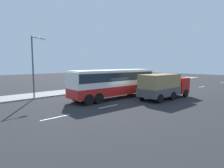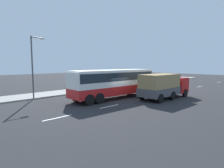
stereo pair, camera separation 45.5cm
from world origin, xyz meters
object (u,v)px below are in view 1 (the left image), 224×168
object	(u,v)px
coach_bus	(114,81)
car_red_compact	(159,81)
pedestrian_at_crossing	(115,82)
cargo_truck	(164,85)
pedestrian_near_curb	(69,86)
street_lamp	(34,63)

from	to	relation	value
coach_bus	car_red_compact	bearing A→B (deg)	15.89
coach_bus	pedestrian_at_crossing	distance (m)	9.20
cargo_truck	pedestrian_at_crossing	size ratio (longest dim) A/B	4.32
coach_bus	pedestrian_near_curb	xyz separation A→B (m)	(-2.09, 6.53, -1.03)
pedestrian_near_curb	pedestrian_at_crossing	bearing A→B (deg)	163.37
coach_bus	car_red_compact	world-z (taller)	coach_bus
cargo_truck	car_red_compact	xyz separation A→B (m)	(10.72, 7.44, -0.74)
pedestrian_near_curb	cargo_truck	bearing A→B (deg)	104.11
pedestrian_near_curb	coach_bus	bearing A→B (deg)	91.86
coach_bus	street_lamp	xyz separation A→B (m)	(-6.67, 6.24, 2.08)
coach_bus	street_lamp	size ratio (longest dim) A/B	1.60
car_red_compact	coach_bus	bearing A→B (deg)	-162.77
car_red_compact	pedestrian_at_crossing	xyz separation A→B (m)	(-8.26, 3.09, 0.31)
cargo_truck	car_red_compact	distance (m)	13.06
pedestrian_at_crossing	street_lamp	xyz separation A→B (m)	(-13.19, -0.18, 3.03)
pedestrian_near_curb	pedestrian_at_crossing	world-z (taller)	pedestrian_at_crossing
car_red_compact	street_lamp	world-z (taller)	street_lamp
street_lamp	coach_bus	bearing A→B (deg)	-43.10
car_red_compact	street_lamp	distance (m)	21.90
coach_bus	pedestrian_at_crossing	world-z (taller)	coach_bus
cargo_truck	street_lamp	distance (m)	15.13
coach_bus	pedestrian_near_curb	distance (m)	6.93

